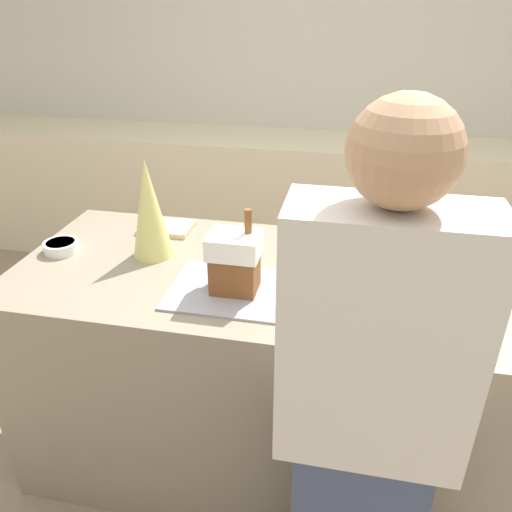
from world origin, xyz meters
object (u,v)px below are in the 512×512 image
Objects in this scene: person at (366,426)px; candy_bowl_near_tray_right at (472,250)px; decorative_tree at (149,209)px; candy_bowl_near_tray_left at (356,239)px; cookbook at (167,227)px; gingerbread_house at (235,261)px; baking_tray at (235,290)px; candy_bowl_far_left at (376,274)px; candy_bowl_front_corner at (61,246)px; mug at (343,255)px.

candy_bowl_near_tray_right is at bearing 66.91° from person.
decorative_tree reaches higher than candy_bowl_near_tray_left.
cookbook is 1.21m from person.
person reaches higher than gingerbread_house.
baking_tray is at bearing -131.41° from candy_bowl_near_tray_left.
gingerbread_house is 2.06× the size of candy_bowl_near_tray_left.
candy_bowl_far_left is 1.18m from candy_bowl_front_corner.
cookbook is (-0.40, 0.42, 0.01)m from baking_tray.
candy_bowl_near_tray_right is at bearing 11.39° from decorative_tree.
candy_bowl_far_left is 1.04× the size of candy_bowl_near_tray_right.
baking_tray is 4.71× the size of mug.
person is at bearing -91.96° from candy_bowl_far_left.
cookbook is (-0.86, 0.26, -0.02)m from candy_bowl_far_left.
gingerbread_house reaches higher than candy_bowl_front_corner.
baking_tray is 0.58m from candy_bowl_near_tray_left.
candy_bowl_near_tray_left is at bearing 17.78° from decorative_tree.
candy_bowl_front_corner is 0.61× the size of cookbook.
cookbook is (-0.40, 0.42, -0.10)m from gingerbread_house.
baking_tray is 1.17× the size of decorative_tree.
mug is (1.07, 0.09, 0.02)m from candy_bowl_front_corner.
decorative_tree is at bearing -81.63° from cookbook.
candy_bowl_near_tray_right is at bearing 10.38° from candy_bowl_front_corner.
person reaches higher than candy_bowl_near_tray_left.
mug is (0.34, 0.24, 0.04)m from baking_tray.
candy_bowl_far_left is at bearing 88.04° from person.
decorative_tree reaches higher than baking_tray.
decorative_tree is 0.81m from candy_bowl_near_tray_left.
person is (0.44, -0.45, -0.06)m from baking_tray.
cookbook is at bearing 133.47° from gingerbread_house.
baking_tray is at bearing -28.15° from decorative_tree.
candy_bowl_front_corner is (-0.72, 0.15, 0.02)m from baking_tray.
decorative_tree is at bearing 151.85° from baking_tray.
baking_tray is at bearing 133.90° from person.
decorative_tree is 0.29m from cookbook.
candy_bowl_near_tray_right is at bearing 0.57° from cookbook.
candy_bowl_front_corner is (-1.18, -0.01, -0.01)m from candy_bowl_far_left.
decorative_tree reaches higher than candy_bowl_near_tray_right.
candy_bowl_far_left is 1.45× the size of mug.
candy_bowl_near_tray_right is (0.82, 0.43, -0.09)m from gingerbread_house.
gingerbread_house reaches higher than cookbook.
gingerbread_house is 0.42m from decorative_tree.
candy_bowl_far_left is 0.14m from mug.
baking_tray is 3.39× the size of candy_bowl_near_tray_right.
candy_bowl_far_left is at bearing -2.22° from decorative_tree.
gingerbread_house is 2.19× the size of candy_bowl_near_tray_right.
mug is at bearing 35.23° from gingerbread_house.
candy_bowl_near_tray_left is at bearing 179.63° from candy_bowl_near_tray_right.
candy_bowl_far_left reaches higher than candy_bowl_near_tray_right.
candy_bowl_far_left is (0.46, 0.16, -0.09)m from gingerbread_house.
candy_bowl_far_left is at bearing -16.75° from cookbook.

